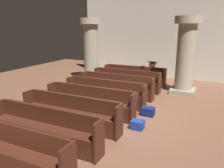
{
  "coord_description": "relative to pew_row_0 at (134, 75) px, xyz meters",
  "views": [
    {
      "loc": [
        2.61,
        -6.49,
        2.82
      ],
      "look_at": [
        -0.79,
        0.71,
        0.75
      ],
      "focal_mm": 35.5,
      "sensor_mm": 36.0,
      "label": 1
    }
  ],
  "objects": [
    {
      "name": "pillar_aisle_side",
      "position": [
        2.42,
        -0.46,
        1.2
      ],
      "size": [
        1.09,
        1.09,
        3.25
      ],
      "color": "#9F967E",
      "rests_on": "ground"
    },
    {
      "name": "pew_row_5",
      "position": [
        0.0,
        -5.41,
        0.0
      ],
      "size": [
        3.11,
        0.47,
        0.91
      ],
      "color": "#4C2316",
      "rests_on": "ground"
    },
    {
      "name": "pew_row_4",
      "position": [
        0.0,
        -4.33,
        0.0
      ],
      "size": [
        3.11,
        0.46,
        0.91
      ],
      "color": "#4C2316",
      "rests_on": "ground"
    },
    {
      "name": "back_wall",
      "position": [
        0.99,
        2.32,
        1.76
      ],
      "size": [
        10.0,
        0.16,
        4.5
      ],
      "primitive_type": "cube",
      "color": "silver",
      "rests_on": "ground"
    },
    {
      "name": "kneeler_box_blue",
      "position": [
        1.79,
        -4.7,
        -0.37
      ],
      "size": [
        0.35,
        0.3,
        0.25
      ],
      "primitive_type": "cube",
      "color": "navy",
      "rests_on": "ground"
    },
    {
      "name": "kneeler_box_navy",
      "position": [
        1.77,
        -3.64,
        -0.35
      ],
      "size": [
        0.41,
        0.3,
        0.27
      ],
      "primitive_type": "cube",
      "color": "navy",
      "rests_on": "ground"
    },
    {
      "name": "pew_row_3",
      "position": [
        0.0,
        -3.24,
        0.0
      ],
      "size": [
        3.11,
        0.46,
        0.91
      ],
      "color": "#4C2316",
      "rests_on": "ground"
    },
    {
      "name": "ground_plane",
      "position": [
        0.99,
        -3.76,
        -0.49
      ],
      "size": [
        19.2,
        19.2,
        0.0
      ],
      "primitive_type": "plane",
      "color": "brown"
    },
    {
      "name": "pew_row_0",
      "position": [
        0.0,
        0.0,
        0.0
      ],
      "size": [
        3.11,
        0.46,
        0.91
      ],
      "color": "#4C2316",
      "rests_on": "ground"
    },
    {
      "name": "hymn_book",
      "position": [
        0.37,
        0.19,
        0.43
      ],
      "size": [
        0.15,
        0.22,
        0.03
      ],
      "primitive_type": "cube",
      "color": "maroon",
      "rests_on": "pew_row_0"
    },
    {
      "name": "pew_row_7",
      "position": [
        0.0,
        -7.57,
        0.0
      ],
      "size": [
        3.11,
        0.46,
        0.91
      ],
      "color": "#4C2316",
      "rests_on": "ground"
    },
    {
      "name": "pew_row_1",
      "position": [
        0.0,
        -1.08,
        0.0
      ],
      "size": [
        3.11,
        0.46,
        0.91
      ],
      "color": "#4C2316",
      "rests_on": "ground"
    },
    {
      "name": "pew_row_2",
      "position": [
        0.0,
        -2.16,
        0.0
      ],
      "size": [
        3.11,
        0.47,
        0.91
      ],
      "color": "#4C2316",
      "rests_on": "ground"
    },
    {
      "name": "lectern",
      "position": [
        0.59,
        1.1,
        -0.04
      ],
      "size": [
        0.48,
        0.45,
        1.08
      ],
      "color": "#562B1A",
      "rests_on": "ground"
    },
    {
      "name": "pew_row_6",
      "position": [
        0.0,
        -6.49,
        0.0
      ],
      "size": [
        3.11,
        0.46,
        0.91
      ],
      "color": "#4C2316",
      "rests_on": "ground"
    },
    {
      "name": "pillar_far_side",
      "position": [
        -2.37,
        -0.18,
        1.2
      ],
      "size": [
        1.09,
        1.09,
        3.25
      ],
      "color": "#9F967E",
      "rests_on": "ground"
    }
  ]
}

